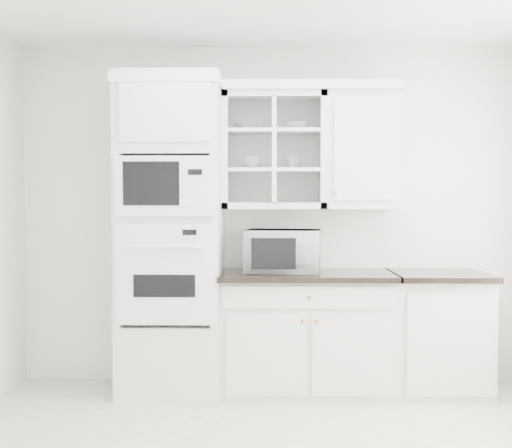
{
  "coord_description": "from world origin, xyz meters",
  "views": [
    {
      "loc": [
        -0.01,
        -3.43,
        1.46
      ],
      "look_at": [
        -0.1,
        1.05,
        1.3
      ],
      "focal_mm": 45.0,
      "sensor_mm": 36.0,
      "label": 1
    }
  ],
  "objects": [
    {
      "name": "base_cabinet_run",
      "position": [
        0.28,
        1.45,
        0.46
      ],
      "size": [
        1.32,
        0.67,
        0.92
      ],
      "color": "silver",
      "rests_on": "ground"
    },
    {
      "name": "countertop_microwave",
      "position": [
        0.1,
        1.45,
        1.08
      ],
      "size": [
        0.6,
        0.52,
        0.32
      ],
      "primitive_type": "imported",
      "rotation": [
        0.0,
        0.0,
        3.04
      ],
      "color": "white",
      "rests_on": "base_cabinet_run"
    },
    {
      "name": "cup_a",
      "position": [
        -0.14,
        1.58,
        1.76
      ],
      "size": [
        0.14,
        0.14,
        0.1
      ],
      "primitive_type": "imported",
      "rotation": [
        0.0,
        0.0,
        0.17
      ],
      "color": "white",
      "rests_on": "upper_cabinet_glass"
    },
    {
      "name": "upper_cabinet_glass",
      "position": [
        0.03,
        1.58,
        1.85
      ],
      "size": [
        0.8,
        0.33,
        0.9
      ],
      "color": "silver",
      "rests_on": "room_shell"
    },
    {
      "name": "extra_base_cabinet",
      "position": [
        1.28,
        1.45,
        0.46
      ],
      "size": [
        0.72,
        0.67,
        0.92
      ],
      "color": "silver",
      "rests_on": "ground"
    },
    {
      "name": "oven_column",
      "position": [
        -0.75,
        1.42,
        1.2
      ],
      "size": [
        0.76,
        0.68,
        2.4
      ],
      "color": "silver",
      "rests_on": "ground"
    },
    {
      "name": "crown_molding",
      "position": [
        -0.07,
        1.56,
        2.33
      ],
      "size": [
        2.14,
        0.38,
        0.07
      ],
      "primitive_type": "cube",
      "color": "white",
      "rests_on": "room_shell"
    },
    {
      "name": "cup_b",
      "position": [
        0.18,
        1.6,
        1.76
      ],
      "size": [
        0.13,
        0.13,
        0.1
      ],
      "primitive_type": "imported",
      "rotation": [
        0.0,
        0.0,
        0.24
      ],
      "color": "white",
      "rests_on": "upper_cabinet_glass"
    },
    {
      "name": "room_shell",
      "position": [
        0.0,
        0.43,
        1.78
      ],
      "size": [
        4.0,
        3.5,
        2.7
      ],
      "color": "white",
      "rests_on": "ground"
    },
    {
      "name": "upper_cabinet_solid",
      "position": [
        0.71,
        1.58,
        1.85
      ],
      "size": [
        0.55,
        0.33,
        0.9
      ],
      "primitive_type": "cube",
      "color": "silver",
      "rests_on": "room_shell"
    },
    {
      "name": "bowl_a",
      "position": [
        -0.16,
        1.6,
        2.04
      ],
      "size": [
        0.28,
        0.28,
        0.05
      ],
      "primitive_type": "imported",
      "rotation": [
        0.0,
        0.0,
        0.3
      ],
      "color": "white",
      "rests_on": "upper_cabinet_glass"
    },
    {
      "name": "bowl_b",
      "position": [
        0.2,
        1.58,
        2.04
      ],
      "size": [
        0.24,
        0.24,
        0.06
      ],
      "primitive_type": "imported",
      "rotation": [
        0.0,
        0.0,
        -0.27
      ],
      "color": "white",
      "rests_on": "upper_cabinet_glass"
    }
  ]
}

